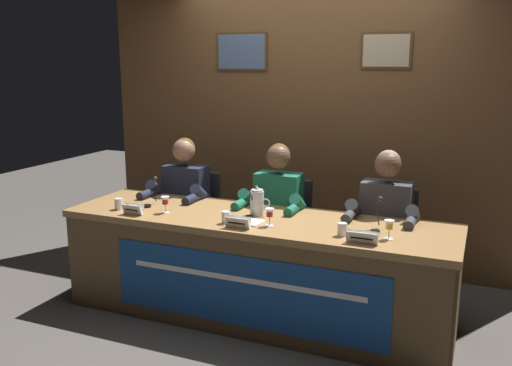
% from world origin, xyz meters
% --- Properties ---
extents(ground_plane, '(12.00, 12.00, 0.00)m').
position_xyz_m(ground_plane, '(0.00, 0.00, 0.00)').
color(ground_plane, '#4C4742').
extents(wall_back_panelled, '(4.02, 0.14, 2.60)m').
position_xyz_m(wall_back_panelled, '(-0.00, 1.29, 1.30)').
color(wall_back_panelled, brown).
rests_on(wall_back_panelled, ground_plane).
extents(conference_table, '(2.82, 0.80, 0.75)m').
position_xyz_m(conference_table, '(0.00, -0.11, 0.51)').
color(conference_table, olive).
rests_on(conference_table, ground_plane).
extents(chair_left, '(0.44, 0.44, 0.90)m').
position_xyz_m(chair_left, '(-0.84, 0.58, 0.44)').
color(chair_left, black).
rests_on(chair_left, ground_plane).
extents(panelist_left, '(0.51, 0.48, 1.23)m').
position_xyz_m(panelist_left, '(-0.84, 0.38, 0.71)').
color(panelist_left, black).
rests_on(panelist_left, ground_plane).
extents(nameplate_left, '(0.16, 0.06, 0.08)m').
position_xyz_m(nameplate_left, '(-0.85, -0.29, 0.79)').
color(nameplate_left, white).
rests_on(nameplate_left, conference_table).
extents(juice_glass_left, '(0.06, 0.06, 0.12)m').
position_xyz_m(juice_glass_left, '(-0.66, -0.16, 0.84)').
color(juice_glass_left, white).
rests_on(juice_glass_left, conference_table).
extents(water_cup_left, '(0.06, 0.06, 0.08)m').
position_xyz_m(water_cup_left, '(-1.03, -0.21, 0.79)').
color(water_cup_left, silver).
rests_on(water_cup_left, conference_table).
extents(microphone_left, '(0.06, 0.17, 0.22)m').
position_xyz_m(microphone_left, '(-0.87, -0.03, 0.83)').
color(microphone_left, black).
rests_on(microphone_left, conference_table).
extents(chair_center, '(0.44, 0.44, 0.90)m').
position_xyz_m(chair_center, '(0.00, 0.58, 0.44)').
color(chair_center, black).
rests_on(chair_center, ground_plane).
extents(panelist_center, '(0.51, 0.48, 1.23)m').
position_xyz_m(panelist_center, '(0.00, 0.38, 0.71)').
color(panelist_center, black).
rests_on(panelist_center, ground_plane).
extents(nameplate_center, '(0.17, 0.06, 0.08)m').
position_xyz_m(nameplate_center, '(-0.01, -0.30, 0.79)').
color(nameplate_center, white).
rests_on(nameplate_center, conference_table).
extents(juice_glass_center, '(0.06, 0.06, 0.12)m').
position_xyz_m(juice_glass_center, '(0.17, -0.17, 0.84)').
color(juice_glass_center, white).
rests_on(juice_glass_center, conference_table).
extents(water_cup_center, '(0.06, 0.06, 0.08)m').
position_xyz_m(water_cup_center, '(-0.13, -0.23, 0.79)').
color(water_cup_center, silver).
rests_on(water_cup_center, conference_table).
extents(microphone_center, '(0.06, 0.17, 0.22)m').
position_xyz_m(microphone_center, '(-0.03, -0.01, 0.83)').
color(microphone_center, black).
rests_on(microphone_center, conference_table).
extents(chair_right, '(0.44, 0.44, 0.90)m').
position_xyz_m(chair_right, '(0.84, 0.58, 0.44)').
color(chair_right, black).
rests_on(chair_right, ground_plane).
extents(panelist_right, '(0.51, 0.48, 1.23)m').
position_xyz_m(panelist_right, '(0.84, 0.38, 0.71)').
color(panelist_right, black).
rests_on(panelist_right, ground_plane).
extents(nameplate_right, '(0.19, 0.06, 0.08)m').
position_xyz_m(nameplate_right, '(0.83, -0.30, 0.79)').
color(nameplate_right, white).
rests_on(nameplate_right, conference_table).
extents(juice_glass_right, '(0.06, 0.06, 0.12)m').
position_xyz_m(juice_glass_right, '(0.96, -0.14, 0.84)').
color(juice_glass_right, white).
rests_on(juice_glass_right, conference_table).
extents(water_cup_right, '(0.06, 0.06, 0.08)m').
position_xyz_m(water_cup_right, '(0.68, -0.19, 0.79)').
color(water_cup_right, silver).
rests_on(water_cup_right, conference_table).
extents(microphone_right, '(0.06, 0.17, 0.22)m').
position_xyz_m(microphone_right, '(0.86, -0.01, 0.83)').
color(microphone_right, black).
rests_on(microphone_right, conference_table).
extents(water_pitcher_central, '(0.15, 0.10, 0.21)m').
position_xyz_m(water_pitcher_central, '(-0.01, 0.05, 0.85)').
color(water_pitcher_central, silver).
rests_on(water_pitcher_central, conference_table).
extents(document_stack_center, '(0.22, 0.17, 0.01)m').
position_xyz_m(document_stack_center, '(-0.00, -0.15, 0.76)').
color(document_stack_center, white).
rests_on(document_stack_center, conference_table).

